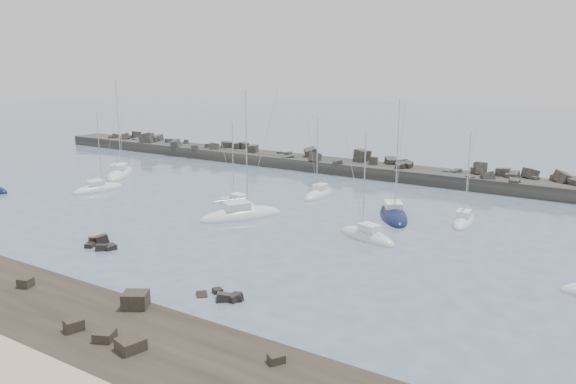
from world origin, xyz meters
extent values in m
plane|color=slate|center=(0.00, 0.00, 0.00)|extent=(400.00, 400.00, 0.00)
cube|color=black|center=(12.51, -21.68, 0.65)|extent=(1.57, 1.57, 0.60)
cube|color=black|center=(10.47, -17.19, 0.93)|extent=(2.28, 2.20, 1.15)
cube|color=black|center=(0.25, -19.18, 0.71)|extent=(1.24, 1.16, 0.72)
cube|color=black|center=(14.88, -21.67, 0.73)|extent=(1.81, 1.82, 0.76)
cube|color=black|center=(23.25, -18.09, 0.61)|extent=(1.13, 1.18, 0.51)
cube|color=black|center=(9.73, -21.89, 0.73)|extent=(1.23, 1.37, 0.76)
cube|color=black|center=(-5.19, -8.35, 0.15)|extent=(1.19, 1.33, 1.01)
cube|color=black|center=(-4.69, -9.02, 0.01)|extent=(0.79, 0.92, 0.77)
cube|color=black|center=(-4.73, -7.74, 0.24)|extent=(1.89, 1.75, 1.27)
cube|color=black|center=(-4.32, -9.49, 0.13)|extent=(1.04, 1.09, 0.61)
cube|color=black|center=(-2.20, -8.78, 0.01)|extent=(1.38, 1.41, 0.99)
cube|color=black|center=(-2.74, -9.37, 0.04)|extent=(1.47, 1.54, 1.17)
cube|color=black|center=(14.59, -12.10, 0.12)|extent=(1.76, 1.83, 1.13)
cube|color=black|center=(13.23, -11.36, 0.12)|extent=(0.90, 0.91, 0.58)
cube|color=black|center=(12.54, -12.42, -0.07)|extent=(1.33, 1.32, 0.62)
cube|color=black|center=(15.24, -11.76, 0.09)|extent=(1.38, 1.33, 1.04)
cube|color=black|center=(15.48, -11.67, 0.25)|extent=(0.96, 1.00, 0.76)
cube|color=#2C2A27|center=(-7.50, 38.00, 0.20)|extent=(115.00, 6.00, 3.20)
cube|color=#2C2A27|center=(23.67, 39.71, 2.00)|extent=(2.08, 1.95, 1.91)
cube|color=#2C2A27|center=(-52.62, 39.24, 1.97)|extent=(1.22, 1.22, 0.82)
cube|color=#2C2A27|center=(-44.62, 39.80, 2.20)|extent=(2.28, 2.32, 1.82)
cube|color=#2C2A27|center=(20.55, 39.31, 2.55)|extent=(2.25, 2.54, 2.25)
cube|color=#2C2A27|center=(-7.97, 39.46, 1.64)|extent=(1.56, 1.66, 1.15)
cube|color=#2C2A27|center=(-44.41, 36.56, 2.51)|extent=(3.29, 2.81, 2.81)
cube|color=#2C2A27|center=(-29.52, 38.07, 1.87)|extent=(1.49, 1.48, 1.38)
cube|color=#2C2A27|center=(1.68, 39.60, 2.64)|extent=(2.88, 2.61, 2.28)
cube|color=#2C2A27|center=(6.49, 40.22, 1.92)|extent=(2.72, 2.79, 1.91)
cube|color=#2C2A27|center=(-40.66, 39.07, 1.86)|extent=(1.89, 2.10, 1.57)
cube|color=#2C2A27|center=(27.22, 40.23, 2.36)|extent=(2.42, 2.60, 1.82)
cube|color=#2C2A27|center=(4.32, 38.30, 2.30)|extent=(1.69, 1.91, 1.52)
cube|color=#2C2A27|center=(25.11, 39.17, 1.83)|extent=(1.75, 2.25, 1.78)
cube|color=#2C2A27|center=(-10.58, 36.40, 1.60)|extent=(2.55, 2.53, 1.29)
cube|color=#2C2A27|center=(-52.09, 37.80, 2.24)|extent=(2.64, 2.33, 1.89)
cube|color=#2C2A27|center=(2.46, 39.88, 1.64)|extent=(1.46, 1.65, 1.32)
cube|color=#2C2A27|center=(-51.34, 40.16, 2.42)|extent=(2.24, 2.36, 1.84)
cube|color=#2C2A27|center=(-55.57, 37.19, 1.82)|extent=(1.72, 1.69, 0.86)
cube|color=#2C2A27|center=(25.88, 35.83, 1.75)|extent=(1.56, 1.63, 1.39)
cube|color=#2C2A27|center=(17.16, 38.90, 1.70)|extent=(2.22, 2.12, 1.33)
cube|color=#2C2A27|center=(-36.56, 39.48, 2.12)|extent=(1.30, 1.49, 1.19)
cube|color=#2C2A27|center=(-44.25, 37.89, 1.92)|extent=(2.68, 2.76, 2.17)
cube|color=#2C2A27|center=(-14.01, 39.09, 1.71)|extent=(1.27, 1.24, 1.01)
cube|color=#2C2A27|center=(-22.77, 40.25, 2.26)|extent=(1.86, 1.62, 1.54)
cube|color=#2C2A27|center=(-54.98, 37.73, 2.09)|extent=(1.52, 1.75, 1.49)
cube|color=#2C2A27|center=(26.10, 36.10, 1.78)|extent=(1.43, 1.47, 0.88)
cube|color=#2C2A27|center=(-55.78, 37.80, 1.63)|extent=(1.22, 1.39, 1.14)
cube|color=#2C2A27|center=(-5.03, 35.93, 2.38)|extent=(2.08, 2.54, 1.99)
cube|color=#2C2A27|center=(30.70, 40.31, 1.77)|extent=(2.07, 2.00, 1.69)
cube|color=#2C2A27|center=(-35.55, 35.53, 2.19)|extent=(2.15, 2.36, 2.29)
cube|color=#2C2A27|center=(9.26, 37.09, 2.16)|extent=(1.76, 1.97, 1.57)
cube|color=#2C2A27|center=(-0.65, 35.56, 1.98)|extent=(1.83, 1.86, 1.25)
cube|color=#2C2A27|center=(25.26, 38.56, 1.50)|extent=(1.62, 1.64, 1.34)
cube|color=#2C2A27|center=(15.95, 38.45, 1.49)|extent=(1.37, 1.36, 1.01)
cube|color=#2C2A27|center=(10.11, 38.15, 2.22)|extent=(1.50, 1.53, 1.58)
cube|color=#2C2A27|center=(20.17, 39.50, 2.25)|extent=(2.51, 2.28, 1.68)
cube|color=#2C2A27|center=(-27.16, 36.90, 2.12)|extent=(2.17, 2.44, 1.99)
cube|color=#2C2A27|center=(20.08, 36.04, 1.71)|extent=(1.34, 1.37, 0.90)
cube|color=#2C2A27|center=(7.88, 40.48, 1.86)|extent=(2.79, 2.72, 1.65)
cube|color=#2C2A27|center=(-26.32, 39.57, 2.07)|extent=(2.61, 2.55, 1.95)
cube|color=#2C2A27|center=(-18.97, 37.90, 2.23)|extent=(1.92, 2.04, 1.77)
cube|color=#2C2A27|center=(-55.42, 37.83, 1.73)|extent=(2.00, 2.04, 1.31)
cube|color=#2C2A27|center=(-30.71, 35.46, 1.94)|extent=(2.02, 2.13, 1.15)
cube|color=#2C2A27|center=(-7.72, 39.21, 2.31)|extent=(2.91, 3.14, 2.48)
cube|color=#2C2A27|center=(-23.79, 39.51, 2.28)|extent=(1.17, 1.34, 1.32)
cube|color=#2C2A27|center=(-49.13, 38.26, 1.58)|extent=(1.82, 1.52, 1.21)
cube|color=#2C2A27|center=(22.33, 36.79, 1.89)|extent=(2.57, 2.66, 2.23)
cube|color=#2C2A27|center=(-12.22, 39.00, 1.85)|extent=(1.39, 1.18, 0.97)
cube|color=#2C2A27|center=(27.98, 39.27, 1.80)|extent=(1.35, 1.38, 0.87)
cube|color=#2C2A27|center=(31.60, 39.47, 2.33)|extent=(3.22, 3.00, 2.32)
ellipsoid|color=silver|center=(-29.70, 16.61, 0.05)|extent=(8.42, 10.38, 2.53)
cube|color=white|center=(-29.41, 16.18, 1.51)|extent=(3.34, 3.57, 0.78)
cylinder|color=silver|center=(-30.16, 17.30, 8.11)|extent=(0.13, 0.13, 13.97)
cylinder|color=silver|center=(-29.01, 15.58, 2.24)|extent=(2.39, 3.50, 0.11)
ellipsoid|color=silver|center=(-23.85, 7.52, 0.05)|extent=(3.72, 7.78, 1.90)
cube|color=white|center=(-23.92, 7.15, 1.16)|extent=(1.88, 2.35, 0.61)
cylinder|color=silver|center=(-23.73, 8.10, 5.90)|extent=(0.10, 0.10, 10.09)
cylinder|color=silver|center=(-24.02, 6.64, 1.73)|extent=(0.67, 2.95, 0.09)
ellipsoid|color=silver|center=(-2.41, 11.47, 0.05)|extent=(7.23, 3.43, 1.89)
cube|color=white|center=(-2.07, 11.40, 1.18)|extent=(2.17, 1.74, 0.64)
cylinder|color=silver|center=(-2.95, 11.58, 5.54)|extent=(0.11, 0.11, 9.38)
cylinder|color=silver|center=(-1.59, 11.31, 1.77)|extent=(2.75, 0.62, 0.09)
ellipsoid|color=silver|center=(3.92, 21.29, 0.05)|extent=(2.63, 7.26, 1.96)
cube|color=white|center=(3.90, 21.65, 1.22)|extent=(1.55, 2.08, 0.67)
cylinder|color=silver|center=(3.95, 20.72, 5.71)|extent=(0.11, 0.11, 9.64)
cylinder|color=silver|center=(3.87, 22.15, 1.84)|extent=(0.26, 2.86, 0.10)
ellipsoid|color=silver|center=(1.59, 7.10, 0.05)|extent=(7.86, 10.15, 2.49)
cube|color=white|center=(1.33, 6.67, 1.50)|extent=(3.18, 3.44, 0.78)
cylinder|color=silver|center=(2.01, 7.78, 7.86)|extent=(0.13, 0.13, 13.50)
cylinder|color=silver|center=(0.96, 6.08, 2.22)|extent=(2.18, 3.47, 0.11)
ellipsoid|color=#0E153B|center=(16.48, 16.78, 0.05)|extent=(7.24, 9.61, 2.26)
cube|color=white|center=(16.25, 17.19, 1.35)|extent=(2.96, 3.23, 0.68)
cylinder|color=silver|center=(16.86, 16.13, 7.37)|extent=(0.12, 0.12, 12.71)
cylinder|color=silver|center=(15.92, 17.76, 1.99)|extent=(1.97, 3.31, 0.10)
ellipsoid|color=silver|center=(17.31, 7.57, 0.05)|extent=(7.56, 4.44, 2.04)
cube|color=white|center=(17.65, 7.45, 1.27)|extent=(2.38, 2.03, 0.71)
cylinder|color=silver|center=(16.76, 7.75, 5.79)|extent=(0.12, 0.12, 9.75)
cylinder|color=silver|center=(18.13, 7.29, 1.92)|extent=(2.77, 1.03, 0.10)
ellipsoid|color=silver|center=(24.05, 18.76, 0.05)|extent=(2.84, 7.14, 1.90)
cube|color=white|center=(24.08, 18.42, 1.18)|extent=(1.59, 2.08, 0.64)
cylinder|color=silver|center=(23.99, 19.32, 5.55)|extent=(0.11, 0.11, 9.39)
cylinder|color=silver|center=(24.13, 17.93, 1.78)|extent=(0.37, 2.78, 0.09)
camera|label=1|loc=(39.90, -42.99, 17.66)|focal=35.00mm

